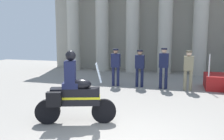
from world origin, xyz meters
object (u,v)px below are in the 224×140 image
Objects in this scene: officer_in_row_2 at (164,65)px; officer_in_row_3 at (188,67)px; officer_in_row_0 at (116,64)px; officer_in_row_1 at (140,65)px; motorcycle_with_rider at (73,94)px.

officer_in_row_2 reaches higher than officer_in_row_3.
officer_in_row_3 is (0.99, -0.05, -0.06)m from officer_in_row_2.
officer_in_row_0 is 1.02× the size of officer_in_row_1.
officer_in_row_2 is 0.99m from officer_in_row_3.
motorcycle_with_rider is (-2.96, -4.67, -0.17)m from officer_in_row_3.
officer_in_row_1 is (1.06, 0.05, -0.02)m from officer_in_row_0.
officer_in_row_2 reaches higher than officer_in_row_1.
officer_in_row_0 is 2.08m from officer_in_row_2.
officer_in_row_1 is at bearing 61.10° from motorcycle_with_rider.
officer_in_row_0 is 0.81× the size of motorcycle_with_rider.
officer_in_row_0 reaches higher than officer_in_row_1.
officer_in_row_3 is at bearing 39.88° from motorcycle_with_rider.
motorcycle_with_rider reaches higher than officer_in_row_2.
officer_in_row_1 is 0.94× the size of officer_in_row_2.
motorcycle_with_rider is at bearing 93.32° from officer_in_row_0.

